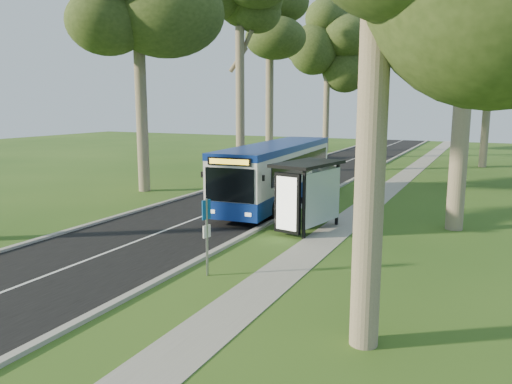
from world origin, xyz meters
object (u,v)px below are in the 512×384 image
(bus_shelter, at_px, (307,184))
(car_silver, at_px, (298,152))
(car_white, at_px, (256,164))
(litter_bin, at_px, (285,215))
(bus_stop_sign, at_px, (207,228))
(bus, at_px, (277,173))

(bus_shelter, distance_m, car_silver, 27.96)
(car_white, relative_size, car_silver, 0.89)
(car_white, bearing_deg, litter_bin, -54.90)
(bus_stop_sign, bearing_deg, car_silver, 119.92)
(bus, bearing_deg, car_silver, 103.99)
(bus, bearing_deg, litter_bin, -66.32)
(bus_shelter, height_order, car_white, bus_shelter)
(bus_stop_sign, height_order, car_silver, bus_stop_sign)
(bus, relative_size, bus_shelter, 3.36)
(bus, height_order, car_white, bus)
(litter_bin, bearing_deg, bus_shelter, -32.56)
(bus_shelter, distance_m, litter_bin, 2.25)
(litter_bin, bearing_deg, car_silver, 109.53)
(bus_shelter, bearing_deg, litter_bin, 158.19)
(bus, xyz_separation_m, litter_bin, (2.21, -4.24, -1.21))
(bus_stop_sign, xyz_separation_m, bus_shelter, (0.96, 6.40, 0.52))
(car_white, bearing_deg, car_silver, 97.54)
(bus_shelter, bearing_deg, car_silver, 122.27)
(bus, bearing_deg, bus_shelter, -59.01)
(bus_shelter, bearing_deg, bus_stop_sign, -87.76)
(bus, distance_m, bus_shelter, 6.22)
(litter_bin, distance_m, car_white, 17.01)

